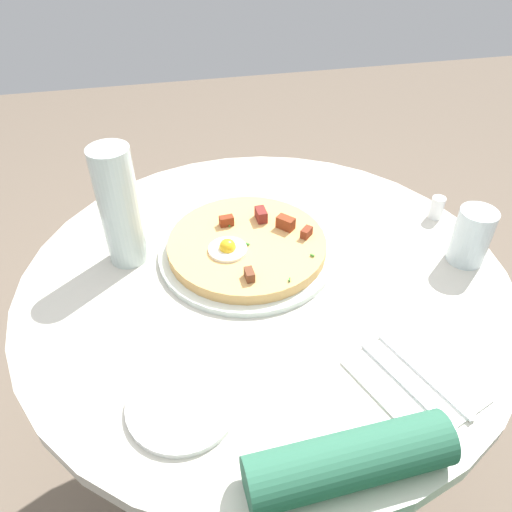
{
  "coord_description": "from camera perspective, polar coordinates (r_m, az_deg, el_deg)",
  "views": [
    {
      "loc": [
        0.16,
        0.66,
        1.35
      ],
      "look_at": [
        0.01,
        -0.03,
        0.76
      ],
      "focal_mm": 34.83,
      "sensor_mm": 36.0,
      "label": 1
    }
  ],
  "objects": [
    {
      "name": "fork",
      "position": [
        0.77,
        16.87,
        -13.97
      ],
      "size": [
        0.07,
        0.17,
        0.0
      ],
      "primitive_type": "cube",
      "rotation": [
        0.0,
        0.0,
        1.93
      ],
      "color": "silver",
      "rests_on": "napkin"
    },
    {
      "name": "pizza_plate",
      "position": [
        0.95,
        -1.03,
        0.49
      ],
      "size": [
        0.34,
        0.34,
        0.01
      ],
      "primitive_type": "cylinder",
      "color": "silver",
      "rests_on": "dining_table"
    },
    {
      "name": "bread_plate",
      "position": [
        0.73,
        -8.42,
        -16.41
      ],
      "size": [
        0.16,
        0.16,
        0.01
      ],
      "primitive_type": "cylinder",
      "color": "white",
      "rests_on": "dining_table"
    },
    {
      "name": "pepper_shaker",
      "position": [
        1.15,
        -14.65,
        7.8
      ],
      "size": [
        0.03,
        0.03,
        0.05
      ],
      "primitive_type": "cylinder",
      "color": "#3F3833",
      "rests_on": "dining_table"
    },
    {
      "name": "dining_table",
      "position": [
        1.04,
        0.96,
        -9.37
      ],
      "size": [
        0.89,
        0.89,
        0.74
      ],
      "color": "beige",
      "rests_on": "ground_plane"
    },
    {
      "name": "breakfast_pizza",
      "position": [
        0.94,
        -1.05,
        1.33
      ],
      "size": [
        0.3,
        0.3,
        0.05
      ],
      "color": "tan",
      "rests_on": "pizza_plate"
    },
    {
      "name": "water_glass",
      "position": [
        0.99,
        23.53,
        2.09
      ],
      "size": [
        0.07,
        0.07,
        0.11
      ],
      "primitive_type": "cylinder",
      "color": "silver",
      "rests_on": "dining_table"
    },
    {
      "name": "knife",
      "position": [
        0.79,
        18.7,
        -12.69
      ],
      "size": [
        0.07,
        0.17,
        0.0
      ],
      "primitive_type": "cube",
      "rotation": [
        0.0,
        0.0,
        1.93
      ],
      "color": "silver",
      "rests_on": "napkin"
    },
    {
      "name": "water_bottle",
      "position": [
        0.91,
        -15.41,
        5.41
      ],
      "size": [
        0.07,
        0.07,
        0.23
      ],
      "primitive_type": "cylinder",
      "color": "silver",
      "rests_on": "dining_table"
    },
    {
      "name": "napkin",
      "position": [
        0.79,
        17.73,
        -13.52
      ],
      "size": [
        0.19,
        0.21,
        0.0
      ],
      "primitive_type": "cube",
      "rotation": [
        0.0,
        0.0,
        1.93
      ],
      "color": "white",
      "rests_on": "dining_table"
    },
    {
      "name": "salt_shaker",
      "position": [
        1.11,
        20.06,
        5.23
      ],
      "size": [
        0.03,
        0.03,
        0.05
      ],
      "primitive_type": "cylinder",
      "color": "white",
      "rests_on": "dining_table"
    },
    {
      "name": "ground_plane",
      "position": [
        1.51,
        0.71,
        -23.47
      ],
      "size": [
        6.0,
        6.0,
        0.0
      ],
      "primitive_type": "plane",
      "color": "#6B5B4C"
    }
  ]
}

